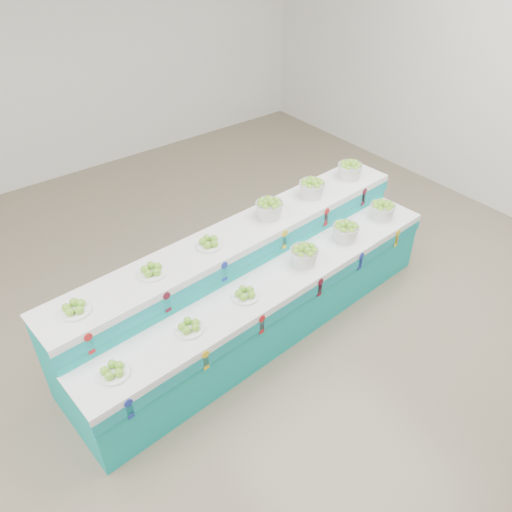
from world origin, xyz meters
The scene contains 14 objects.
ground centered at (0.00, 0.00, 0.00)m, with size 10.00×10.00×0.00m, color #766A52.
display_stand centered at (0.96, 0.57, 0.51)m, with size 4.08×1.05×1.02m, color #12ABA5, non-canonical shape.
plate_lower_left centered at (-0.71, 0.20, 0.77)m, with size 0.25×0.25×0.10m, color white.
plate_lower_mid centered at (0.01, 0.25, 0.77)m, with size 0.25×0.25×0.10m, color white.
plate_lower_right centered at (0.63, 0.30, 0.77)m, with size 0.25×0.25×0.10m, color white.
basket_lower_left centered at (1.38, 0.35, 0.82)m, with size 0.28×0.28×0.21m, color silver, non-canonical shape.
basket_lower_mid centered at (2.00, 0.39, 0.82)m, with size 0.28×0.28×0.21m, color silver, non-canonical shape.
basket_lower_right centered at (2.62, 0.44, 0.82)m, with size 0.28×0.28×0.21m, color silver, non-canonical shape.
plate_upper_left centered at (-0.74, 0.71, 1.07)m, with size 0.25×0.25×0.10m, color white.
plate_upper_mid centered at (-0.03, 0.76, 1.07)m, with size 0.25×0.25×0.10m, color white.
plate_upper_right centered at (0.59, 0.80, 1.07)m, with size 0.25×0.25×0.10m, color white.
basket_upper_left centered at (1.35, 0.85, 1.12)m, with size 0.28×0.28×0.21m, color silver, non-canonical shape.
basket_upper_mid centered at (1.96, 0.90, 1.12)m, with size 0.28×0.28×0.21m, color silver, non-canonical shape.
basket_upper_right centered at (2.58, 0.94, 1.12)m, with size 0.28×0.28×0.21m, color silver, non-canonical shape.
Camera 1 is at (-1.43, -2.51, 3.80)m, focal length 35.89 mm.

